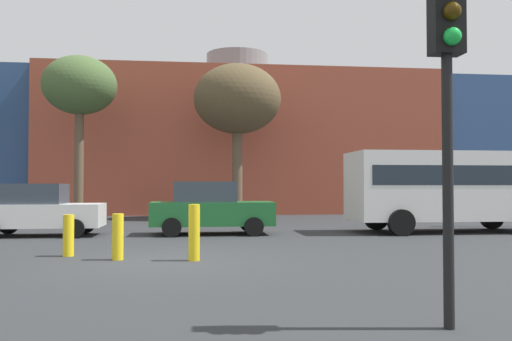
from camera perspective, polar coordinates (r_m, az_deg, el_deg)
ground_plane at (r=11.59m, az=-9.80°, el=-9.45°), size 200.00×200.00×0.00m
building_backdrop at (r=35.35m, az=-2.01°, el=2.50°), size 41.77×12.57×10.19m
parked_car_1 at (r=18.33m, az=-21.97°, el=-3.89°), size 3.80×1.87×1.65m
parked_car_2 at (r=17.69m, az=-4.85°, el=-3.97°), size 3.96×1.94×1.71m
white_bus at (r=19.62m, az=19.76°, el=-1.41°), size 6.80×2.62×2.72m
traffic_light_near_right at (r=6.51m, az=19.58°, el=10.21°), size 0.36×0.36×3.96m
bare_tree_1 at (r=26.48m, az=-18.12°, el=8.34°), size 3.38×3.38×7.57m
bare_tree_2 at (r=26.36m, az=-1.98°, el=7.42°), size 4.23×4.23×7.47m
bollard_yellow_0 at (r=11.57m, az=-6.55°, el=-6.51°), size 0.24×0.24×1.19m
bollard_yellow_1 at (r=11.98m, az=-14.38°, el=-6.80°), size 0.24×0.24×0.98m
bollard_yellow_2 at (r=12.92m, az=-19.18°, el=-6.49°), size 0.24×0.24×0.93m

